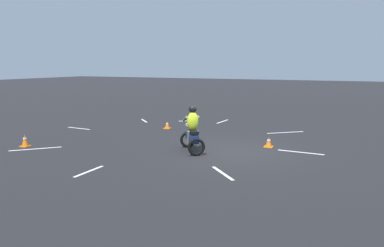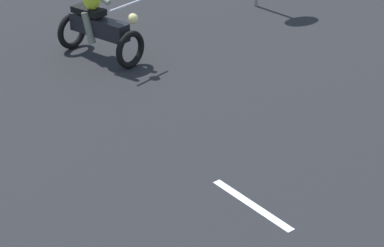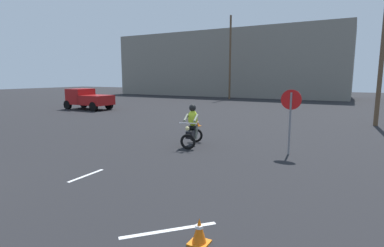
{
  "view_description": "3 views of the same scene",
  "coord_description": "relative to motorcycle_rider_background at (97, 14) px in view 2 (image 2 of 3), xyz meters",
  "views": [
    {
      "loc": [
        -4.21,
        12.29,
        3.07
      ],
      "look_at": [
        1.27,
        0.62,
        1.0
      ],
      "focal_mm": 35.0,
      "sensor_mm": 36.0,
      "label": 1
    },
    {
      "loc": [
        -1.76,
        -1.0,
        4.63
      ],
      "look_at": [
        2.51,
        4.71,
        0.9
      ],
      "focal_mm": 70.0,
      "sensor_mm": 36.0,
      "label": 2
    },
    {
      "loc": [
        9.34,
        -1.52,
        2.73
      ],
      "look_at": [
        3.74,
        8.8,
        0.9
      ],
      "focal_mm": 28.0,
      "sensor_mm": 36.0,
      "label": 3
    }
  ],
  "objects": [
    {
      "name": "motorcycle_rider_background",
      "position": [
        0.0,
        0.0,
        0.0
      ],
      "size": [
        0.96,
        1.56,
        1.66
      ],
      "rotation": [
        0.0,
        0.0,
        3.4
      ],
      "color": "black",
      "rests_on": "ground"
    },
    {
      "name": "lane_stripe_n",
      "position": [
        -0.83,
        -4.7,
        -0.72
      ],
      "size": [
        0.12,
        1.25,
        0.01
      ],
      "primitive_type": "cube",
      "rotation": [
        0.0,
        0.0,
        3.16
      ],
      "color": "silver",
      "rests_on": "ground"
    }
  ]
}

